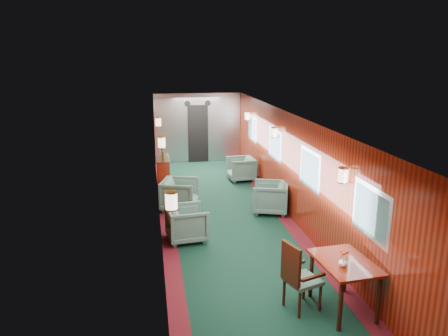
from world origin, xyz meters
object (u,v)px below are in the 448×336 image
Objects in this scene: side_chair at (297,274)px; credenza at (163,175)px; armchair_right_far at (241,169)px; armchair_right_near at (270,197)px; armchair_left_far at (180,195)px; armchair_left_near at (187,223)px; dining_table at (344,269)px.

credenza is at bearing 87.60° from side_chair.
side_chair is at bearing -74.05° from credenza.
armchair_right_far is at bearing 19.14° from credenza.
armchair_left_far is at bearing -87.41° from armchair_right_near.
credenza reaches higher than side_chair.
armchair_right_far is (-0.12, 2.80, -0.02)m from armchair_right_near.
credenza is at bearing -0.61° from armchair_left_near.
dining_table is at bearing -3.06° from armchair_right_far.
dining_table is 6.98m from armchair_right_far.
armchair_right_near reaches higher than armchair_right_far.
credenza is (-1.73, 6.06, -0.08)m from side_chair.
armchair_right_near is at bearing -39.04° from credenza.
credenza is at bearing 31.09° from armchair_left_far.
armchair_right_near is (0.05, 4.17, -0.29)m from dining_table.
armchair_left_far is 2.18m from armchair_right_near.
armchair_right_near is (2.45, -1.99, -0.13)m from credenza.
credenza is at bearing 106.52° from dining_table.
side_chair is 4.13m from armchair_right_near.
credenza is 1.55× the size of armchair_right_near.
side_chair is 1.39× the size of armchair_right_far.
dining_table is 1.03× the size of side_chair.
armchair_left_far reaches higher than armchair_right_near.
credenza is 1.61× the size of armchair_left_near.
armchair_left_far is (-2.06, 4.73, -0.28)m from dining_table.
armchair_left_far reaches higher than armchair_right_far.
credenza reaches higher than armchair_right_near.
armchair_left_far is at bearing -76.36° from credenza.
side_chair is 1.31× the size of armchair_right_near.
armchair_left_far is (-1.38, 4.62, -0.20)m from side_chair.
armchair_right_far is (0.60, 6.86, -0.23)m from side_chair.
armchair_left_near is (0.36, -3.26, -0.14)m from credenza.
side_chair is 6.30m from credenza.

